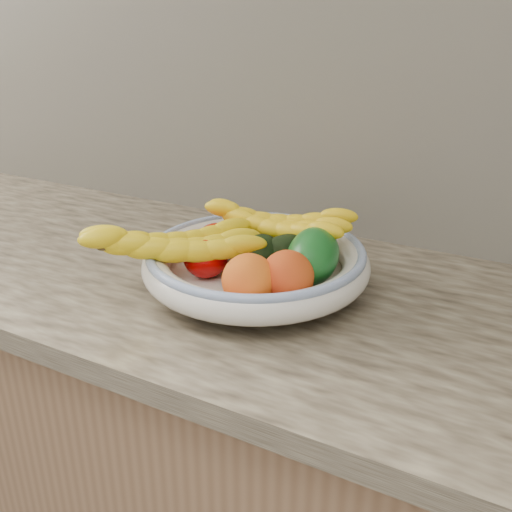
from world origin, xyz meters
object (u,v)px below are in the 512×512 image
(fruit_bowl, at_px, (256,262))
(green_mango, at_px, (313,256))
(banana_bunch_front, at_px, (174,249))
(banana_bunch_back, at_px, (275,228))

(fruit_bowl, distance_m, green_mango, 0.10)
(fruit_bowl, relative_size, green_mango, 2.98)
(banana_bunch_front, bearing_deg, banana_bunch_back, 10.92)
(fruit_bowl, height_order, banana_bunch_back, banana_bunch_back)
(banana_bunch_back, xyz_separation_m, banana_bunch_front, (-0.11, -0.16, -0.01))
(fruit_bowl, height_order, green_mango, green_mango)
(green_mango, bearing_deg, fruit_bowl, 172.78)
(fruit_bowl, relative_size, banana_bunch_back, 1.33)
(banana_bunch_back, distance_m, banana_bunch_front, 0.19)
(fruit_bowl, distance_m, banana_bunch_back, 0.08)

